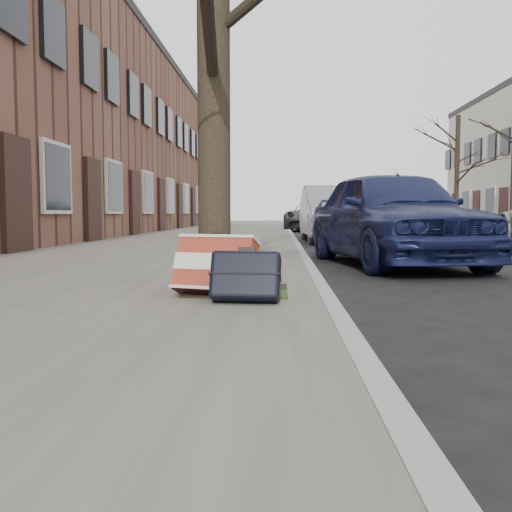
{
  "coord_description": "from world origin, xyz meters",
  "views": [
    {
      "loc": [
        -1.64,
        -3.62,
        0.78
      ],
      "look_at": [
        -1.82,
        0.8,
        0.45
      ],
      "focal_mm": 40.0,
      "sensor_mm": 36.0,
      "label": 1
    }
  ],
  "objects_px": {
    "suitcase_navy": "(246,276)",
    "car_near_mid": "(335,214)",
    "suitcase_red": "(215,266)",
    "car_near_front": "(392,216)"
  },
  "relations": [
    {
      "from": "suitcase_navy",
      "to": "car_near_front",
      "type": "relative_size",
      "value": 0.12
    },
    {
      "from": "suitcase_navy",
      "to": "car_near_mid",
      "type": "bearing_deg",
      "value": 85.76
    },
    {
      "from": "car_near_mid",
      "to": "suitcase_navy",
      "type": "bearing_deg",
      "value": -100.25
    },
    {
      "from": "car_near_front",
      "to": "car_near_mid",
      "type": "height_order",
      "value": "car_near_mid"
    },
    {
      "from": "suitcase_red",
      "to": "car_near_front",
      "type": "bearing_deg",
      "value": 80.24
    },
    {
      "from": "suitcase_red",
      "to": "car_near_mid",
      "type": "bearing_deg",
      "value": 97.77
    },
    {
      "from": "car_near_front",
      "to": "suitcase_navy",
      "type": "bearing_deg",
      "value": -122.99
    },
    {
      "from": "car_near_front",
      "to": "car_near_mid",
      "type": "distance_m",
      "value": 7.05
    },
    {
      "from": "suitcase_navy",
      "to": "car_near_mid",
      "type": "height_order",
      "value": "car_near_mid"
    },
    {
      "from": "suitcase_red",
      "to": "suitcase_navy",
      "type": "xyz_separation_m",
      "value": [
        0.26,
        -0.33,
        -0.04
      ]
    }
  ]
}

